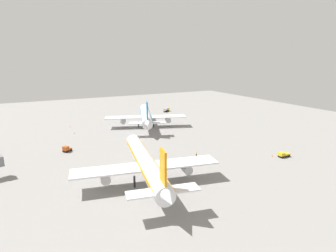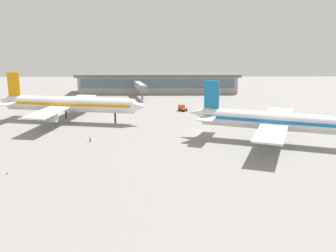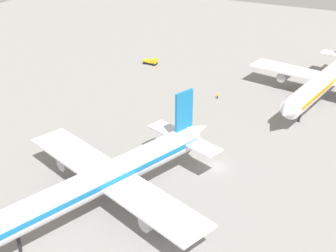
{
  "view_description": "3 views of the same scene",
  "coord_description": "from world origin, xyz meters",
  "px_view_note": "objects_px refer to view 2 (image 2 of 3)",
  "views": [
    {
      "loc": [
        112.74,
        -42.3,
        35.29
      ],
      "look_at": [
        9.17,
        11.1,
        6.76
      ],
      "focal_mm": 29.53,
      "sensor_mm": 36.0,
      "label": 1
    },
    {
      "loc": [
        11.21,
        115.37,
        29.72
      ],
      "look_at": [
        9.9,
        5.37,
        2.87
      ],
      "focal_mm": 41.99,
      "sensor_mm": 36.0,
      "label": 2
    },
    {
      "loc": [
        -74.21,
        -25.26,
        49.89
      ],
      "look_at": [
        2.17,
        11.87,
        5.47
      ],
      "focal_mm": 49.37,
      "sensor_mm": 36.0,
      "label": 3
    }
  ],
  "objects_px": {
    "airplane_at_gate": "(69,104)",
    "airplane_taxiing": "(282,122)",
    "baggage_tug": "(182,108)",
    "safety_cone_mid_apron": "(296,114)",
    "ground_crew_worker": "(90,139)",
    "safety_cone_near_gate": "(7,173)",
    "safety_cone_far_side": "(256,114)"
  },
  "relations": [
    {
      "from": "airplane_at_gate",
      "to": "airplane_taxiing",
      "type": "distance_m",
      "value": 68.73
    },
    {
      "from": "airplane_taxiing",
      "to": "baggage_tug",
      "type": "distance_m",
      "value": 50.35
    },
    {
      "from": "airplane_at_gate",
      "to": "safety_cone_mid_apron",
      "type": "distance_m",
      "value": 80.63
    },
    {
      "from": "safety_cone_mid_apron",
      "to": "ground_crew_worker",
      "type": "bearing_deg",
      "value": 27.06
    },
    {
      "from": "airplane_at_gate",
      "to": "ground_crew_worker",
      "type": "xyz_separation_m",
      "value": [
        -11.48,
        25.12,
        -4.98
      ]
    },
    {
      "from": "airplane_taxiing",
      "to": "baggage_tug",
      "type": "height_order",
      "value": "airplane_taxiing"
    },
    {
      "from": "ground_crew_worker",
      "to": "safety_cone_mid_apron",
      "type": "bearing_deg",
      "value": 163.33
    },
    {
      "from": "airplane_taxiing",
      "to": "baggage_tug",
      "type": "bearing_deg",
      "value": 139.87
    },
    {
      "from": "baggage_tug",
      "to": "airplane_taxiing",
      "type": "bearing_deg",
      "value": 171.58
    },
    {
      "from": "safety_cone_near_gate",
      "to": "safety_cone_mid_apron",
      "type": "bearing_deg",
      "value": -143.75
    },
    {
      "from": "ground_crew_worker",
      "to": "safety_cone_near_gate",
      "type": "distance_m",
      "value": 28.11
    },
    {
      "from": "baggage_tug",
      "to": "ground_crew_worker",
      "type": "distance_m",
      "value": 50.22
    },
    {
      "from": "baggage_tug",
      "to": "safety_cone_mid_apron",
      "type": "height_order",
      "value": "baggage_tug"
    },
    {
      "from": "safety_cone_near_gate",
      "to": "ground_crew_worker",
      "type": "bearing_deg",
      "value": -117.88
    },
    {
      "from": "baggage_tug",
      "to": "ground_crew_worker",
      "type": "height_order",
      "value": "baggage_tug"
    },
    {
      "from": "safety_cone_far_side",
      "to": "safety_cone_mid_apron",
      "type": "bearing_deg",
      "value": 178.83
    },
    {
      "from": "airplane_taxiing",
      "to": "ground_crew_worker",
      "type": "bearing_deg",
      "value": -161.2
    },
    {
      "from": "baggage_tug",
      "to": "safety_cone_far_side",
      "type": "distance_m",
      "value": 27.35
    },
    {
      "from": "airplane_taxiing",
      "to": "airplane_at_gate",
      "type": "bearing_deg",
      "value": 177.66
    },
    {
      "from": "ground_crew_worker",
      "to": "safety_cone_far_side",
      "type": "xyz_separation_m",
      "value": [
        -53.7,
        -35.23,
        -0.55
      ]
    },
    {
      "from": "baggage_tug",
      "to": "safety_cone_near_gate",
      "type": "height_order",
      "value": "baggage_tug"
    },
    {
      "from": "airplane_at_gate",
      "to": "ground_crew_worker",
      "type": "bearing_deg",
      "value": -54.51
    },
    {
      "from": "airplane_at_gate",
      "to": "safety_cone_mid_apron",
      "type": "relative_size",
      "value": 87.37
    },
    {
      "from": "baggage_tug",
      "to": "ground_crew_worker",
      "type": "xyz_separation_m",
      "value": [
        27.26,
        42.17,
        -0.31
      ]
    },
    {
      "from": "safety_cone_far_side",
      "to": "airplane_at_gate",
      "type": "bearing_deg",
      "value": 8.81
    },
    {
      "from": "baggage_tug",
      "to": "safety_cone_mid_apron",
      "type": "distance_m",
      "value": 41.75
    },
    {
      "from": "baggage_tug",
      "to": "safety_cone_mid_apron",
      "type": "xyz_separation_m",
      "value": [
        -41.11,
        7.25,
        -0.86
      ]
    },
    {
      "from": "airplane_at_gate",
      "to": "safety_cone_near_gate",
      "type": "relative_size",
      "value": 87.37
    },
    {
      "from": "ground_crew_worker",
      "to": "safety_cone_far_side",
      "type": "distance_m",
      "value": 64.22
    },
    {
      "from": "airplane_at_gate",
      "to": "airplane_taxiing",
      "type": "xyz_separation_m",
      "value": [
        -63.37,
        26.6,
        0.02
      ]
    },
    {
      "from": "airplane_at_gate",
      "to": "safety_cone_near_gate",
      "type": "distance_m",
      "value": 50.3
    },
    {
      "from": "airplane_taxiing",
      "to": "safety_cone_near_gate",
      "type": "height_order",
      "value": "airplane_taxiing"
    }
  ]
}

